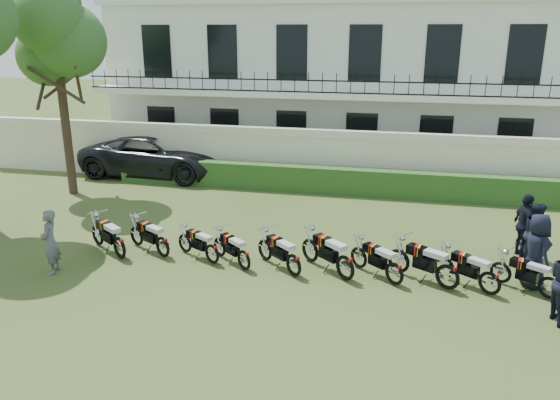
{
  "coord_description": "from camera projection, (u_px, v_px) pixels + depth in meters",
  "views": [
    {
      "loc": [
        3.16,
        -12.82,
        6.02
      ],
      "look_at": [
        -0.13,
        1.74,
        1.33
      ],
      "focal_mm": 35.0,
      "sensor_mm": 36.0,
      "label": 1
    }
  ],
  "objects": [
    {
      "name": "motorcycle_1",
      "position": [
        162.0,
        242.0,
        14.9
      ],
      "size": [
        1.63,
        0.98,
        1.0
      ],
      "rotation": [
        0.0,
        0.0,
        1.05
      ],
      "color": "black",
      "rests_on": "ground"
    },
    {
      "name": "motorcycle_8",
      "position": [
        490.0,
        278.0,
        12.77
      ],
      "size": [
        1.51,
        1.14,
        0.98
      ],
      "rotation": [
        0.0,
        0.0,
        0.94
      ],
      "color": "black",
      "rests_on": "ground"
    },
    {
      "name": "inspector",
      "position": [
        50.0,
        242.0,
        13.86
      ],
      "size": [
        0.56,
        0.71,
        1.69
      ],
      "primitive_type": "imported",
      "rotation": [
        0.0,
        0.0,
        -1.28
      ],
      "color": "slate",
      "rests_on": "ground"
    },
    {
      "name": "hedge",
      "position": [
        341.0,
        181.0,
        20.73
      ],
      "size": [
        18.0,
        0.6,
        1.0
      ],
      "primitive_type": "cube",
      "color": "#244418",
      "rests_on": "ground"
    },
    {
      "name": "motorcycle_9",
      "position": [
        551.0,
        283.0,
        12.57
      ],
      "size": [
        1.48,
        1.02,
        0.94
      ],
      "rotation": [
        0.0,
        0.0,
        0.99
      ],
      "color": "black",
      "rests_on": "ground"
    },
    {
      "name": "motorcycle_5",
      "position": [
        345.0,
        262.0,
        13.5
      ],
      "size": [
        1.59,
        1.42,
        1.11
      ],
      "rotation": [
        0.0,
        0.0,
        0.84
      ],
      "color": "black",
      "rests_on": "ground"
    },
    {
      "name": "suv",
      "position": [
        157.0,
        155.0,
        23.24
      ],
      "size": [
        6.41,
        3.09,
        1.76
      ],
      "primitive_type": "imported",
      "rotation": [
        0.0,
        0.0,
        1.54
      ],
      "color": "black",
      "rests_on": "ground"
    },
    {
      "name": "officer_5",
      "position": [
        525.0,
        226.0,
        14.87
      ],
      "size": [
        0.7,
        1.13,
        1.79
      ],
      "primitive_type": "imported",
      "rotation": [
        0.0,
        0.0,
        1.84
      ],
      "color": "black",
      "rests_on": "ground"
    },
    {
      "name": "officer_3",
      "position": [
        536.0,
        251.0,
        13.09
      ],
      "size": [
        0.85,
        1.05,
        1.86
      ],
      "primitive_type": "imported",
      "rotation": [
        0.0,
        0.0,
        1.9
      ],
      "color": "black",
      "rests_on": "ground"
    },
    {
      "name": "tree_west_near",
      "position": [
        56.0,
        33.0,
        19.17
      ],
      "size": [
        3.4,
        3.2,
        7.9
      ],
      "color": "#473323",
      "rests_on": "ground"
    },
    {
      "name": "motorcycle_2",
      "position": [
        212.0,
        249.0,
        14.49
      ],
      "size": [
        1.51,
        0.91,
        0.92
      ],
      "rotation": [
        0.0,
        0.0,
        1.06
      ],
      "color": "black",
      "rests_on": "ground"
    },
    {
      "name": "motorcycle_7",
      "position": [
        448.0,
        271.0,
        13.01
      ],
      "size": [
        1.75,
        1.14,
        1.09
      ],
      "rotation": [
        0.0,
        0.0,
        1.01
      ],
      "color": "black",
      "rests_on": "ground"
    },
    {
      "name": "motorcycle_0",
      "position": [
        119.0,
        242.0,
        14.79
      ],
      "size": [
        1.66,
        1.17,
        1.06
      ],
      "rotation": [
        0.0,
        0.0,
        0.97
      ],
      "color": "black",
      "rests_on": "ground"
    },
    {
      "name": "motorcycle_4",
      "position": [
        294.0,
        260.0,
        13.73
      ],
      "size": [
        1.46,
        1.27,
        1.01
      ],
      "rotation": [
        0.0,
        0.0,
        0.86
      ],
      "color": "black",
      "rests_on": "ground"
    },
    {
      "name": "motorcycle_3",
      "position": [
        244.0,
        255.0,
        14.09
      ],
      "size": [
        1.38,
        1.13,
        0.93
      ],
      "rotation": [
        0.0,
        0.0,
        0.9
      ],
      "color": "black",
      "rests_on": "ground"
    },
    {
      "name": "officer_4",
      "position": [
        536.0,
        234.0,
        14.42
      ],
      "size": [
        0.79,
        0.93,
        1.7
      ],
      "primitive_type": "imported",
      "rotation": [
        0.0,
        0.0,
        1.38
      ],
      "color": "black",
      "rests_on": "ground"
    },
    {
      "name": "motorcycle_6",
      "position": [
        395.0,
        268.0,
        13.27
      ],
      "size": [
        1.42,
        1.25,
        0.98
      ],
      "rotation": [
        0.0,
        0.0,
        0.86
      ],
      "color": "black",
      "rests_on": "ground"
    },
    {
      "name": "perimeter_wall",
      "position": [
        318.0,
        158.0,
        21.49
      ],
      "size": [
        30.0,
        0.35,
        2.3
      ],
      "color": "#EDE6C7",
      "rests_on": "ground"
    },
    {
      "name": "building",
      "position": [
        339.0,
        79.0,
        26.27
      ],
      "size": [
        20.4,
        9.6,
        7.4
      ],
      "color": "white",
      "rests_on": "ground"
    },
    {
      "name": "ground",
      "position": [
        270.0,
        268.0,
        14.4
      ],
      "size": [
        100.0,
        100.0,
        0.0
      ],
      "primitive_type": "plane",
      "color": "#38491D",
      "rests_on": "ground"
    }
  ]
}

